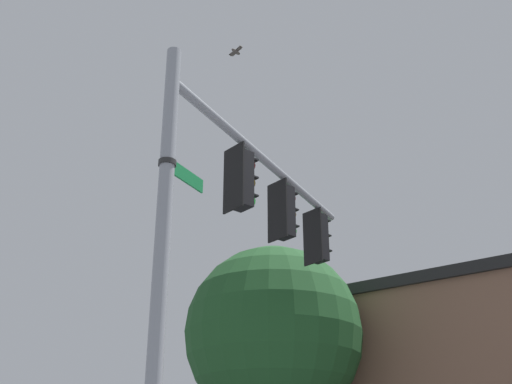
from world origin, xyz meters
The scene contains 8 objects.
signal_pole centered at (0.00, 0.00, 3.91)m, with size 0.22×0.22×7.83m, color gray.
mast_arm centered at (-1.14, 2.99, 7.26)m, with size 0.16×0.16×6.39m, color gray.
traffic_light_nearest_pole centered at (-0.77, 2.04, 6.48)m, with size 0.54×0.49×1.31m.
traffic_light_mid_inner centered at (-1.37, 3.62, 6.48)m, with size 0.54×0.49×1.31m.
traffic_light_mid_outer centered at (-1.98, 5.20, 6.48)m, with size 0.54×0.49×1.31m.
street_name_sign centered at (-0.10, 0.25, 5.86)m, with size 0.48×1.01×0.22m.
bird_flying centered at (-1.82, 2.69, 10.12)m, with size 0.35×0.26×0.12m.
tree_by_storefront centered at (-4.92, 6.52, 5.01)m, with size 4.48×4.48×7.27m.
Camera 1 is at (7.20, -4.51, 1.66)m, focal length 45.57 mm.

